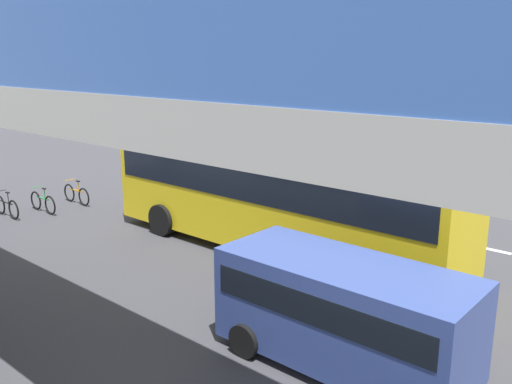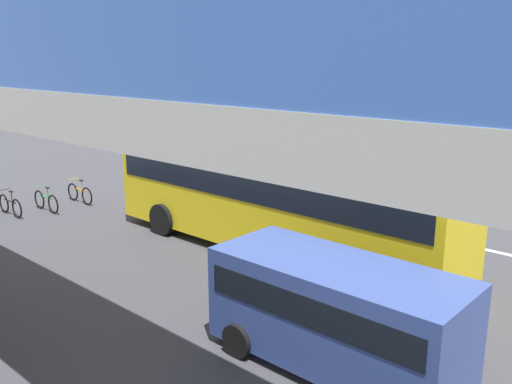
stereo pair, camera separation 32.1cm
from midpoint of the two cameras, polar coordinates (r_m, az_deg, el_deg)
name	(u,v)px [view 1 (the left image)]	position (r m, az deg, el deg)	size (l,w,h in m)	color
ground	(312,244)	(17.22, 5.28, -5.44)	(80.00, 80.00, 0.00)	#38383D
city_bus	(275,190)	(16.12, 1.37, 0.24)	(11.54, 2.85, 3.15)	yellow
parked_van	(343,307)	(10.47, 8.20, -11.82)	(4.80, 2.17, 2.05)	#33478C
bicycle_orange	(77,194)	(22.88, -18.57, -0.25)	(1.77, 0.44, 0.96)	black
bicycle_green	(43,203)	(22.06, -21.69, -1.03)	(1.77, 0.44, 0.96)	black
bicycle_black	(7,207)	(21.95, -24.90, -1.41)	(1.77, 0.44, 0.96)	black
traffic_sign	(416,179)	(18.21, 15.87, 1.34)	(0.08, 0.60, 2.80)	slate
lane_dash_left	(478,247)	(18.21, 21.61, -5.30)	(2.00, 0.20, 0.01)	silver
lane_dash_centre	(363,222)	(19.77, 10.66, -3.05)	(2.00, 0.20, 0.01)	silver
lane_dash_right	(276,202)	(21.95, 1.63, -1.09)	(2.00, 0.20, 0.01)	silver
lane_dash_rightmost	(206,187)	(24.59, -5.60, 0.50)	(2.00, 0.20, 0.01)	silver
pedestrian_overpass	(8,116)	(10.32, -25.21, 7.19)	(25.29, 2.60, 6.47)	#9E9E99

